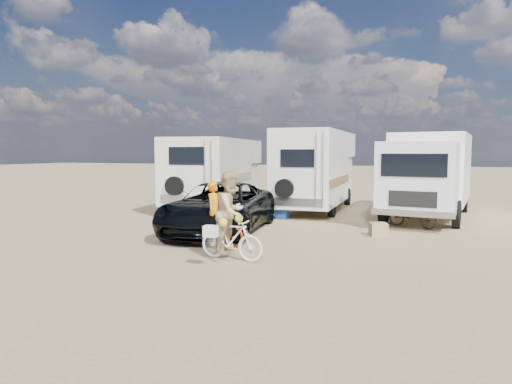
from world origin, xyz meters
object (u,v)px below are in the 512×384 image
(crate, at_px, (378,229))
(bike_parked, at_px, (412,214))
(bike_woman, at_px, (231,239))
(rider_woman, at_px, (231,220))
(dark_suv, at_px, (220,207))
(rider_man, at_px, (214,217))
(rv_left, at_px, (217,173))
(cooler, at_px, (281,213))
(box_truck, at_px, (428,176))
(bike_man, at_px, (215,229))
(rv_main, at_px, (317,171))

(crate, bearing_deg, bike_parked, 64.07)
(bike_woman, xyz_separation_m, rider_woman, (-0.00, 0.00, 0.45))
(dark_suv, height_order, rider_man, rider_man)
(rv_left, xyz_separation_m, dark_suv, (2.84, -6.05, -0.75))
(dark_suv, bearing_deg, rider_man, -75.73)
(rider_man, bearing_deg, cooler, 1.91)
(box_truck, height_order, rider_man, box_truck)
(dark_suv, relative_size, bike_parked, 3.31)
(dark_suv, distance_m, bike_man, 2.18)
(rv_left, bearing_deg, bike_woman, -71.27)
(rv_left, relative_size, rider_man, 4.92)
(rv_main, xyz_separation_m, rv_left, (-4.52, -0.44, -0.15))
(rider_woman, relative_size, cooler, 3.61)
(rv_main, height_order, cooler, rv_main)
(rv_main, height_order, bike_woman, rv_main)
(bike_man, distance_m, cooler, 5.45)
(dark_suv, bearing_deg, bike_woman, -68.02)
(bike_parked, height_order, crate, bike_parked)
(rider_woman, relative_size, crate, 3.90)
(bike_parked, bearing_deg, rider_woman, 173.35)
(dark_suv, distance_m, bike_parked, 6.34)
(rv_left, height_order, cooler, rv_left)
(bike_man, relative_size, rider_man, 1.10)
(box_truck, bearing_deg, cooler, -149.33)
(rider_man, height_order, cooler, rider_man)
(rv_left, distance_m, dark_suv, 6.73)
(dark_suv, relative_size, cooler, 10.65)
(rv_main, height_order, rv_left, rv_main)
(bike_woman, relative_size, rider_woman, 0.86)
(box_truck, bearing_deg, dark_suv, -129.91)
(rv_left, distance_m, rider_woman, 10.45)
(rv_main, height_order, bike_parked, rv_main)
(rv_left, distance_m, bike_parked, 9.10)
(rv_left, height_order, bike_man, rv_left)
(box_truck, relative_size, crate, 15.57)
(rider_man, xyz_separation_m, cooler, (0.23, 5.44, -0.56))
(dark_suv, xyz_separation_m, crate, (4.70, 0.99, -0.58))
(rv_left, height_order, dark_suv, rv_left)
(cooler, bearing_deg, bike_man, -90.87)
(rv_left, distance_m, bike_man, 8.90)
(rv_left, bearing_deg, rider_woman, -71.27)
(rider_woman, xyz_separation_m, bike_parked, (3.87, 6.21, -0.50))
(dark_suv, distance_m, bike_woman, 3.76)
(bike_woman, relative_size, cooler, 3.12)
(dark_suv, relative_size, bike_man, 3.26)
(bike_parked, bearing_deg, cooler, 108.91)
(rider_man, relative_size, crate, 3.20)
(dark_suv, height_order, bike_parked, dark_suv)
(rv_main, bearing_deg, dark_suv, -104.92)
(rider_man, bearing_deg, dark_suv, 24.67)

